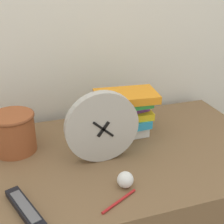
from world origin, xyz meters
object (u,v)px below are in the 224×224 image
Objects in this scene: basket at (13,131)px; crumpled_paper_ball at (125,180)px; book_stack at (120,113)px; pen at (119,201)px; tv_remote at (25,209)px; desk_clock at (102,127)px.

basket is 3.17× the size of crumpled_paper_ball.
crumpled_paper_ball is at bearing -106.50° from book_stack.
pen is at bearing -109.62° from book_stack.
tv_remote reaches higher than pen.
tv_remote is at bearing -176.40° from crumpled_paper_ball.
desk_clock is 0.33m from basket.
basket reaches higher than crumpled_paper_ball.
crumpled_paper_ball is at bearing -82.02° from desk_clock.
basket is 0.34m from tv_remote.
book_stack is 0.34m from crumpled_paper_ball.
basket is 0.47m from pen.
basket is at bearing 151.22° from desk_clock.
crumpled_paper_ball is at bearing 56.08° from pen.
tv_remote is at bearing -139.22° from book_stack.
basket is 0.81× the size of tv_remote.
tv_remote is 0.30m from crumpled_paper_ball.
desk_clock is 0.19m from crumpled_paper_ball.
desk_clock is at bearing 97.98° from crumpled_paper_ball.
desk_clock reaches higher than pen.
pen is (-0.13, -0.38, -0.09)m from book_stack.
basket is at bearing 91.72° from tv_remote.
tv_remote is (-0.27, -0.18, -0.11)m from desk_clock.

